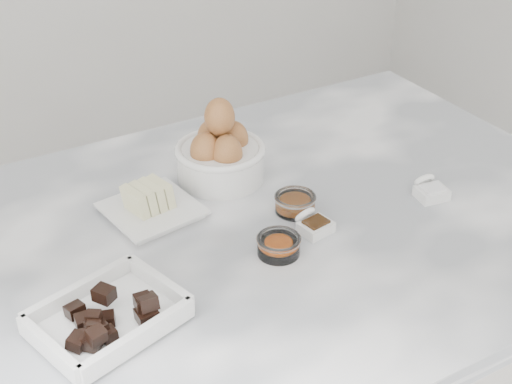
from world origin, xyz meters
TOP-DOWN VIEW (x-y plane):
  - marble_slab at (0.00, 0.00)m, footprint 1.20×0.80m
  - chocolate_dish at (-0.28, -0.11)m, footprint 0.22×0.19m
  - butter_plate at (-0.13, 0.11)m, footprint 0.16×0.16m
  - sugar_ramekin at (0.02, 0.16)m, footprint 0.08×0.08m
  - egg_bowl at (0.02, 0.16)m, footprint 0.16×0.16m
  - honey_bowl at (0.08, 0.00)m, footprint 0.07×0.07m
  - zest_bowl at (-0.01, -0.08)m, footprint 0.07×0.07m
  - vanilla_spoon at (0.07, -0.06)m, footprint 0.06×0.07m
  - salt_spoon at (0.30, -0.07)m, footprint 0.06×0.07m

SIDE VIEW (x-z plane):
  - marble_slab at x=0.00m, z-range 0.90..0.94m
  - vanilla_spoon at x=0.07m, z-range 0.93..0.97m
  - salt_spoon at x=0.30m, z-range 0.93..0.97m
  - honey_bowl at x=0.08m, z-range 0.94..0.97m
  - zest_bowl at x=-0.01m, z-range 0.94..0.97m
  - butter_plate at x=-0.13m, z-range 0.93..0.99m
  - chocolate_dish at x=-0.28m, z-range 0.94..0.99m
  - sugar_ramekin at x=0.02m, z-range 0.94..0.99m
  - egg_bowl at x=0.02m, z-range 0.91..1.07m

